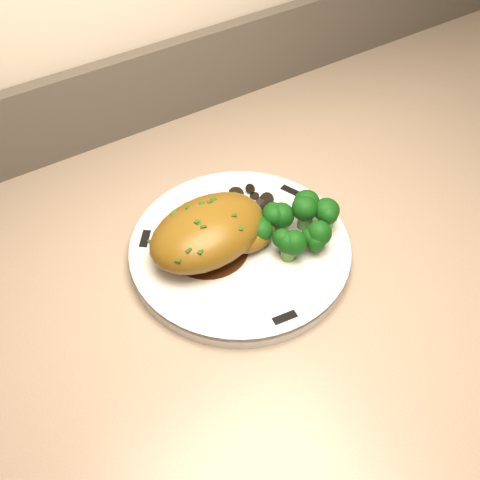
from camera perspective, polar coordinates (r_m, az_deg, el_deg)
plate at (r=0.72m, az=-0.00°, el=-1.00°), size 0.30×0.30×0.02m
rim_accent_0 at (r=0.78m, az=4.85°, el=4.65°), size 0.02×0.03×0.00m
rim_accent_1 at (r=0.73m, az=-8.99°, el=0.11°), size 0.02×0.03×0.00m
rim_accent_2 at (r=0.65m, az=4.27°, el=-7.36°), size 0.03×0.01×0.00m
gravy_pool at (r=0.71m, az=-3.00°, el=-0.77°), size 0.10×0.10×0.00m
chicken_breast at (r=0.69m, az=-2.63°, el=0.76°), size 0.16×0.12×0.06m
mushroom_pile at (r=0.75m, az=0.18°, el=2.85°), size 0.07×0.06×0.02m
broccoli_florets at (r=0.70m, az=5.35°, el=1.42°), size 0.10×0.08×0.04m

